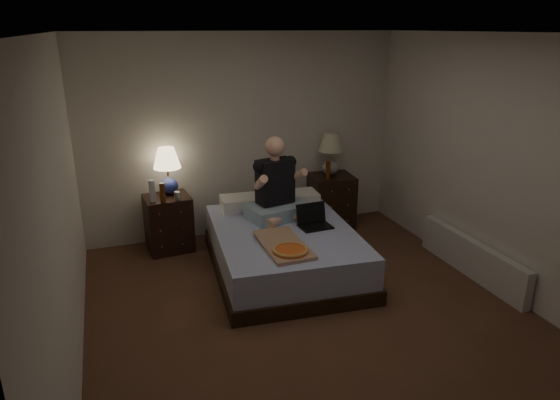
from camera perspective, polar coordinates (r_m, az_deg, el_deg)
name	(u,v)px	position (r m, az deg, el deg)	size (l,w,h in m)	color
floor	(312,316)	(4.77, 3.70, -13.12)	(4.00, 4.50, 0.00)	brown
ceiling	(319,33)	(4.03, 4.50, 18.50)	(4.00, 4.50, 0.00)	white
wall_back	(244,136)	(6.29, -4.13, 7.28)	(4.00, 2.50, 0.00)	silver
wall_front	(516,335)	(2.53, 25.33, -13.75)	(4.00, 2.50, 0.00)	silver
wall_left	(60,217)	(3.93, -23.82, -1.77)	(4.50, 2.50, 0.00)	silver
wall_right	(504,167)	(5.33, 24.26, 3.42)	(4.50, 2.50, 0.00)	silver
bed	(284,250)	(5.47, 0.46, -5.69)	(1.45, 1.93, 0.48)	#5F70BE
nightstand_left	(169,223)	(6.09, -12.61, -2.59)	(0.51, 0.46, 0.67)	black
nightstand_right	(331,201)	(6.66, 5.87, -0.12)	(0.54, 0.49, 0.71)	black
lamp_left	(168,171)	(5.99, -12.72, 3.24)	(0.32, 0.32, 0.56)	#2A3A9B
lamp_right	(331,154)	(6.51, 5.81, 5.26)	(0.32, 0.32, 0.56)	gray
water_bottle	(152,191)	(5.81, -14.41, 1.02)	(0.07, 0.07, 0.25)	silver
soda_can	(177,196)	(5.82, -11.66, 0.47)	(0.07, 0.07, 0.10)	#B5B6B0
beer_bottle_left	(162,193)	(5.75, -13.29, 0.82)	(0.06, 0.06, 0.23)	#622D0E
beer_bottle_right	(328,170)	(6.36, 5.50, 3.39)	(0.06, 0.06, 0.23)	#522A0B
person	(277,179)	(5.55, -0.32, 2.46)	(0.66, 0.52, 0.93)	black
laptop	(316,217)	(5.39, 4.10, -1.96)	(0.34, 0.28, 0.24)	black
pizza_box	(290,251)	(4.78, 1.20, -5.86)	(0.40, 0.76, 0.08)	tan
radiator	(471,258)	(5.76, 21.03, -6.19)	(0.10, 1.60, 0.40)	silver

